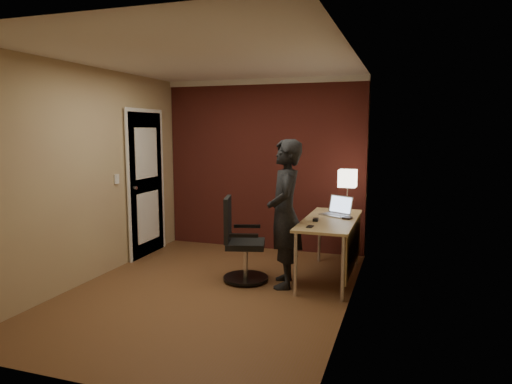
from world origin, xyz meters
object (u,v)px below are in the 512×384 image
(wallet, at_px, (347,218))
(office_chair, at_px, (240,245))
(laptop, at_px, (338,210))
(person, at_px, (285,214))
(phone, at_px, (310,227))
(desk, at_px, (336,230))
(desk_lamp, at_px, (348,179))
(mouse, at_px, (316,220))

(wallet, height_order, office_chair, office_chair)
(laptop, xyz_separation_m, person, (-0.49, -0.67, 0.04))
(wallet, bearing_deg, phone, -119.35)
(desk, bearing_deg, desk_lamp, 85.80)
(laptop, distance_m, wallet, 0.27)
(desk, xyz_separation_m, desk_lamp, (0.04, 0.59, 0.55))
(laptop, bearing_deg, person, -126.40)
(desk_lamp, bearing_deg, desk, -94.20)
(person, bearing_deg, office_chair, -103.49)
(desk_lamp, bearing_deg, mouse, -108.20)
(desk_lamp, height_order, mouse, desk_lamp)
(desk_lamp, xyz_separation_m, wallet, (0.07, -0.53, -0.41))
(mouse, bearing_deg, office_chair, -170.56)
(laptop, height_order, office_chair, office_chair)
(mouse, bearing_deg, phone, -94.94)
(desk_lamp, relative_size, mouse, 5.35)
(desk, xyz_separation_m, mouse, (-0.21, -0.18, 0.14))
(wallet, height_order, person, person)
(mouse, xyz_separation_m, phone, (0.00, -0.34, -0.01))
(mouse, relative_size, person, 0.06)
(phone, bearing_deg, wallet, 65.53)
(laptop, bearing_deg, wallet, -56.19)
(desk, xyz_separation_m, person, (-0.52, -0.39, 0.23))
(desk, distance_m, laptop, 0.34)
(desk, xyz_separation_m, laptop, (-0.03, 0.28, 0.19))
(laptop, distance_m, phone, 0.82)
(desk_lamp, distance_m, laptop, 0.48)
(mouse, relative_size, phone, 0.87)
(phone, distance_m, office_chair, 0.91)
(person, bearing_deg, mouse, 108.62)
(wallet, relative_size, person, 0.07)
(wallet, bearing_deg, laptop, 123.81)
(laptop, distance_m, person, 0.83)
(wallet, bearing_deg, person, -144.92)
(desk, relative_size, laptop, 3.63)
(desk_lamp, xyz_separation_m, office_chair, (-1.10, -1.00, -0.71))
(desk, xyz_separation_m, office_chair, (-1.05, -0.41, -0.17))
(desk, bearing_deg, phone, -111.75)
(laptop, xyz_separation_m, mouse, (-0.18, -0.46, -0.05))
(desk_lamp, relative_size, office_chair, 0.55)
(mouse, distance_m, office_chair, 0.93)
(office_chair, bearing_deg, phone, -7.57)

